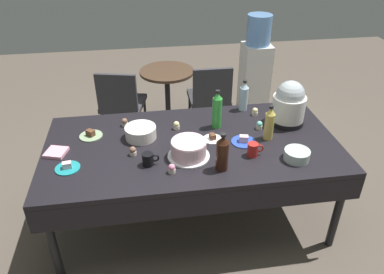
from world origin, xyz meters
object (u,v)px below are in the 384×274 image
Objects in this scene: cupcake_vanilla at (172,169)px; water_cooler at (255,70)px; maroon_chair_right at (210,95)px; frosted_layer_cake at (189,149)px; glass_salad_bowl at (297,155)px; dessert_plate_white at (213,138)px; soda_bottle_water at (244,96)px; cupcake_mint at (125,122)px; potluck_table at (192,149)px; cupcake_cocoa at (176,125)px; dessert_plate_teal at (67,167)px; soda_bottle_cola at (222,153)px; ceramic_snack_bowl at (141,132)px; soda_bottle_lime_soda at (217,110)px; slow_cooker at (289,104)px; coffee_mug_black at (148,159)px; soda_bottle_ginger_ale at (269,124)px; cupcake_berry at (133,151)px; cupcake_rose at (259,125)px; coffee_mug_red at (253,150)px; dessert_plate_cobalt at (244,141)px; maroon_chair_left at (121,101)px; round_cafe_table at (167,89)px; dessert_plate_sage at (91,135)px; cupcake_lemon at (255,112)px.

cupcake_vanilla is 2.41m from water_cooler.
frosted_layer_cake is at bearing -106.82° from maroon_chair_right.
glass_salad_bowl reaches higher than dessert_plate_white.
cupcake_mint is at bearing -172.51° from soda_bottle_water.
potluck_table is 0.26m from cupcake_cocoa.
soda_bottle_cola is (1.03, -0.16, 0.12)m from dessert_plate_teal.
soda_bottle_lime_soda reaches higher than ceramic_snack_bowl.
slow_cooker is 3.10× the size of coffee_mug_black.
soda_bottle_ginger_ale is at bearing 6.63° from dessert_plate_teal.
slow_cooker is at bearing 76.88° from glass_salad_bowl.
soda_bottle_lime_soda is at bearing 19.79° from dessert_plate_teal.
dessert_plate_white is 0.61m from cupcake_berry.
cupcake_rose is 0.97m from coffee_mug_black.
soda_bottle_lime_soda is (-0.58, 0.03, -0.02)m from slow_cooker.
coffee_mug_red is (0.46, -0.05, -0.01)m from frosted_layer_cake.
cupcake_berry is (-0.83, -0.04, 0.02)m from dessert_plate_cobalt.
maroon_chair_left is at bearing 127.60° from glass_salad_bowl.
round_cafe_table is at bearing 76.52° from cupcake_berry.
ceramic_snack_bowl is 3.53× the size of cupcake_mint.
soda_bottle_lime_soda is (0.99, -0.00, 0.14)m from dessert_plate_sage.
ceramic_snack_bowl reaches higher than coffee_mug_black.
maroon_chair_left reaches higher than potluck_table.
soda_bottle_cola is 2.27m from water_cooler.
coffee_mug_red is (0.78, -0.36, 0.00)m from ceramic_snack_bowl.
maroon_chair_left is at bearing 140.51° from slow_cooker.
cupcake_cocoa reaches higher than potluck_table.
cupcake_vanilla is at bearing -138.41° from cupcake_lemon.
cupcake_lemon is at bearing -39.72° from maroon_chair_left.
cupcake_mint is at bearing 156.67° from dessert_plate_cobalt.
maroon_chair_right is (0.25, 1.67, -0.39)m from soda_bottle_cola.
soda_bottle_ginger_ale is at bearing -67.91° from round_cafe_table.
dessert_plate_teal is 2.50× the size of cupcake_vanilla.
cupcake_mint and cupcake_rose have the same top height.
soda_bottle_water is at bearing -38.04° from maroon_chair_left.
soda_bottle_lime_soda is at bearing -9.52° from cupcake_mint.
cupcake_lemon is at bearing 23.30° from cupcake_berry.
glass_salad_bowl reaches higher than cupcake_lemon.
soda_bottle_cola and soda_bottle_ginger_ale have the same top height.
soda_bottle_cola is at bearing -114.42° from soda_bottle_water.
cupcake_berry is 0.09× the size of round_cafe_table.
maroon_chair_left is 1.65m from water_cooler.
water_cooler is (0.47, 1.60, -0.19)m from cupcake_rose.
soda_bottle_lime_soda is (0.42, 0.55, 0.12)m from cupcake_vanilla.
frosted_layer_cake reaches higher than ceramic_snack_bowl.
ceramic_snack_bowl is 2.14m from water_cooler.
ceramic_snack_bowl is 0.62m from soda_bottle_lime_soda.
ceramic_snack_bowl is at bearing -159.49° from soda_bottle_water.
cupcake_cocoa is 0.47m from cupcake_berry.
frosted_layer_cake is 0.30m from dessert_plate_white.
dessert_plate_cobalt is 1.05× the size of dessert_plate_sage.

